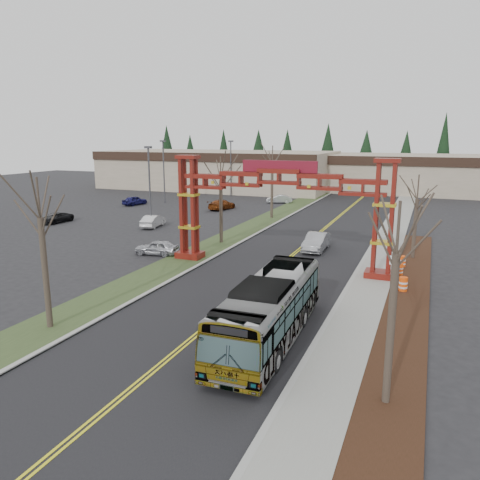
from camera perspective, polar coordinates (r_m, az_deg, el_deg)
The scene contains 33 objects.
ground at distance 22.70m, azimuth -9.85°, elevation -14.95°, with size 200.00×200.00×0.00m, color black.
road at distance 44.58m, azimuth 7.33°, elevation -1.09°, with size 12.00×110.00×0.02m, color black.
lane_line_left at distance 44.61m, azimuth 7.19°, elevation -1.06°, with size 0.12×100.00×0.01m, color yellow.
lane_line_right at distance 44.55m, azimuth 7.48°, elevation -1.09°, with size 0.12×100.00×0.01m, color yellow.
curb_right at distance 43.46m, azimuth 15.19°, elevation -1.70°, with size 0.30×110.00×0.15m, color #A7A7A2.
sidewalk_right at distance 43.33m, azimuth 17.09°, elevation -1.86°, with size 2.60×110.00×0.14m, color gray.
landscape_strip at distance 28.87m, azimuth 19.41°, elevation -9.23°, with size 2.60×50.00×0.12m, color black.
grass_median at distance 47.18m, azimuth -2.09°, elevation -0.20°, with size 4.00×110.00×0.08m, color #314522.
curb_left at distance 46.46m, azimuth -0.01°, elevation -0.35°, with size 0.30×110.00×0.15m, color #A7A7A2.
gateway_arch at distance 36.89m, azimuth 4.76°, elevation 5.57°, with size 18.20×1.60×8.90m.
retail_building_west at distance 98.11m, azimuth -2.57°, elevation 8.59°, with size 46.00×22.30×7.50m.
retail_building_east at distance 97.15m, azimuth 21.76°, elevation 7.54°, with size 38.00×20.30×7.00m.
conifer_treeline at distance 109.54m, azimuth 16.82°, elevation 9.91°, with size 116.10×5.60×13.00m.
transit_bus at distance 24.40m, azimuth 3.64°, elevation -8.47°, with size 2.81×12.03×3.35m, color #989B9F.
silver_sedan at distance 44.08m, azimuth 9.28°, elevation -0.23°, with size 1.74×4.98×1.64m, color #A5A8AD.
parked_car_near_a at distance 42.60m, azimuth -10.13°, elevation -0.91°, with size 1.59×3.95×1.34m, color #B5B6BE.
parked_car_near_b at distance 55.82m, azimuth -10.56°, elevation 2.28°, with size 1.52×4.35×1.43m, color white.
parked_car_near_c at distance 62.03m, azimuth -21.55°, elevation 2.53°, with size 2.05×4.44×1.23m, color black.
parked_car_mid_a at distance 68.35m, azimuth -2.22°, elevation 4.34°, with size 2.05×5.05×1.47m, color maroon.
parked_car_mid_b at distance 74.68m, azimuth -12.71°, elevation 4.72°, with size 1.68×4.19×1.43m, color navy.
parked_car_far_a at distance 75.25m, azimuth 4.81°, elevation 5.01°, with size 1.42×4.06×1.34m, color silver.
bare_tree_median_near at distance 26.86m, azimuth -23.17°, elevation 2.40°, with size 3.26×3.26×8.35m.
bare_tree_median_mid at distance 45.84m, azimuth -2.37°, elevation 7.24°, with size 3.44×3.44×8.52m.
bare_tree_median_far at distance 60.59m, azimuth 3.96°, elevation 9.21°, with size 3.46×3.46×9.31m.
bare_tree_right_near at distance 18.22m, azimuth 18.52°, elevation -1.80°, with size 3.01×3.01×8.13m.
bare_tree_right_far at distance 42.50m, azimuth 20.79°, elevation 4.66°, with size 3.12×3.12×7.29m.
light_pole_near at distance 54.76m, azimuth -10.98°, elevation 7.04°, with size 0.81×0.41×9.37m.
light_pole_mid at distance 76.05m, azimuth -9.29°, elevation 8.79°, with size 0.86×0.43×9.87m.
light_pole_far at distance 84.72m, azimuth -1.13°, elevation 9.26°, with size 0.85×0.42×9.75m.
street_sign at distance 34.02m, azimuth 18.16°, elevation -2.94°, with size 0.52×0.22×2.37m.
barrel_south at distance 33.83m, azimuth 19.27°, elevation -5.18°, with size 0.58×0.58×1.08m.
barrel_mid at distance 37.63m, azimuth 18.88°, elevation -3.47°, with size 0.53×0.53×0.98m.
barrel_north at distance 40.07m, azimuth 19.17°, elevation -2.53°, with size 0.53×0.53×0.98m.
Camera 1 is at (10.97, -16.95, 10.39)m, focal length 35.00 mm.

